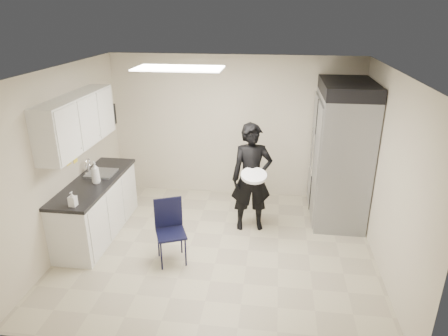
# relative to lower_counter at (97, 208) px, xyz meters

# --- Properties ---
(floor) EXTENTS (4.50, 4.50, 0.00)m
(floor) POSITION_rel_lower_counter_xyz_m (1.95, -0.20, -0.43)
(floor) COLOR #B0A88A
(floor) RESTS_ON ground
(ceiling) EXTENTS (4.50, 4.50, 0.00)m
(ceiling) POSITION_rel_lower_counter_xyz_m (1.95, -0.20, 2.17)
(ceiling) COLOR silver
(ceiling) RESTS_ON back_wall
(back_wall) EXTENTS (4.50, 0.00, 4.50)m
(back_wall) POSITION_rel_lower_counter_xyz_m (1.95, 1.80, 0.87)
(back_wall) COLOR beige
(back_wall) RESTS_ON floor
(left_wall) EXTENTS (0.00, 4.00, 4.00)m
(left_wall) POSITION_rel_lower_counter_xyz_m (-0.30, -0.20, 0.87)
(left_wall) COLOR beige
(left_wall) RESTS_ON floor
(right_wall) EXTENTS (0.00, 4.00, 4.00)m
(right_wall) POSITION_rel_lower_counter_xyz_m (4.20, -0.20, 0.87)
(right_wall) COLOR beige
(right_wall) RESTS_ON floor
(ceiling_panel) EXTENTS (1.20, 0.60, 0.02)m
(ceiling_panel) POSITION_rel_lower_counter_xyz_m (1.35, 0.20, 2.14)
(ceiling_panel) COLOR white
(ceiling_panel) RESTS_ON ceiling
(lower_counter) EXTENTS (0.60, 1.90, 0.86)m
(lower_counter) POSITION_rel_lower_counter_xyz_m (0.00, 0.00, 0.00)
(lower_counter) COLOR silver
(lower_counter) RESTS_ON floor
(countertop) EXTENTS (0.64, 1.95, 0.05)m
(countertop) POSITION_rel_lower_counter_xyz_m (0.00, 0.00, 0.46)
(countertop) COLOR black
(countertop) RESTS_ON lower_counter
(sink) EXTENTS (0.42, 0.40, 0.14)m
(sink) POSITION_rel_lower_counter_xyz_m (0.02, 0.25, 0.44)
(sink) COLOR gray
(sink) RESTS_ON countertop
(faucet) EXTENTS (0.02, 0.02, 0.24)m
(faucet) POSITION_rel_lower_counter_xyz_m (-0.18, 0.25, 0.59)
(faucet) COLOR silver
(faucet) RESTS_ON countertop
(upper_cabinets) EXTENTS (0.35, 1.80, 0.75)m
(upper_cabinets) POSITION_rel_lower_counter_xyz_m (-0.13, 0.00, 1.40)
(upper_cabinets) COLOR silver
(upper_cabinets) RESTS_ON left_wall
(towel_dispenser) EXTENTS (0.22, 0.30, 0.35)m
(towel_dispenser) POSITION_rel_lower_counter_xyz_m (-0.19, 1.15, 1.19)
(towel_dispenser) COLOR black
(towel_dispenser) RESTS_ON left_wall
(notice_sticker_left) EXTENTS (0.00, 0.12, 0.07)m
(notice_sticker_left) POSITION_rel_lower_counter_xyz_m (-0.29, -0.10, 0.79)
(notice_sticker_left) COLOR yellow
(notice_sticker_left) RESTS_ON left_wall
(notice_sticker_right) EXTENTS (0.00, 0.12, 0.07)m
(notice_sticker_right) POSITION_rel_lower_counter_xyz_m (-0.29, 0.10, 0.75)
(notice_sticker_right) COLOR yellow
(notice_sticker_right) RESTS_ON left_wall
(commercial_fridge) EXTENTS (0.80, 1.35, 2.10)m
(commercial_fridge) POSITION_rel_lower_counter_xyz_m (3.78, 1.07, 0.62)
(commercial_fridge) COLOR gray
(commercial_fridge) RESTS_ON floor
(fridge_compressor) EXTENTS (0.80, 1.35, 0.20)m
(fridge_compressor) POSITION_rel_lower_counter_xyz_m (3.78, 1.07, 1.77)
(fridge_compressor) COLOR black
(fridge_compressor) RESTS_ON commercial_fridge
(folding_chair) EXTENTS (0.51, 0.51, 0.88)m
(folding_chair) POSITION_rel_lower_counter_xyz_m (1.34, -0.60, 0.01)
(folding_chair) COLOR black
(folding_chair) RESTS_ON floor
(man_tuxedo) EXTENTS (0.71, 0.54, 1.74)m
(man_tuxedo) POSITION_rel_lower_counter_xyz_m (2.37, 0.49, 0.44)
(man_tuxedo) COLOR black
(man_tuxedo) RESTS_ON floor
(bucket_lid) EXTENTS (0.45, 0.45, 0.05)m
(bucket_lid) POSITION_rel_lower_counter_xyz_m (2.42, 0.25, 0.59)
(bucket_lid) COLOR white
(bucket_lid) RESTS_ON man_tuxedo
(soap_bottle_a) EXTENTS (0.18, 0.18, 0.33)m
(soap_bottle_a) POSITION_rel_lower_counter_xyz_m (0.09, -0.09, 0.65)
(soap_bottle_a) COLOR silver
(soap_bottle_a) RESTS_ON countertop
(soap_bottle_b) EXTENTS (0.10, 0.10, 0.21)m
(soap_bottle_b) POSITION_rel_lower_counter_xyz_m (0.11, -0.84, 0.58)
(soap_bottle_b) COLOR silver
(soap_bottle_b) RESTS_ON countertop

